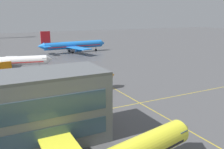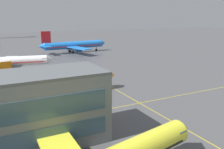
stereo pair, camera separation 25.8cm
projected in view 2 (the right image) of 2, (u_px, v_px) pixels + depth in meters
airliner_second_row at (58, 84)px, 65.62m from camera, size 35.54×30.50×11.04m
airliner_third_row at (5, 62)px, 95.68m from camera, size 35.86×30.49×11.19m
airliner_far_left_stand at (74, 45)px, 141.65m from camera, size 41.18×35.47×12.80m
taxiway_markings at (197, 136)px, 45.40m from camera, size 148.38×84.63×0.01m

